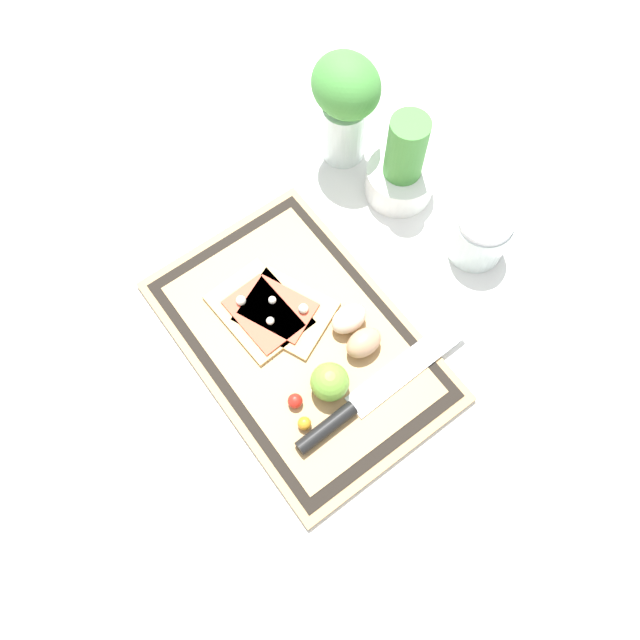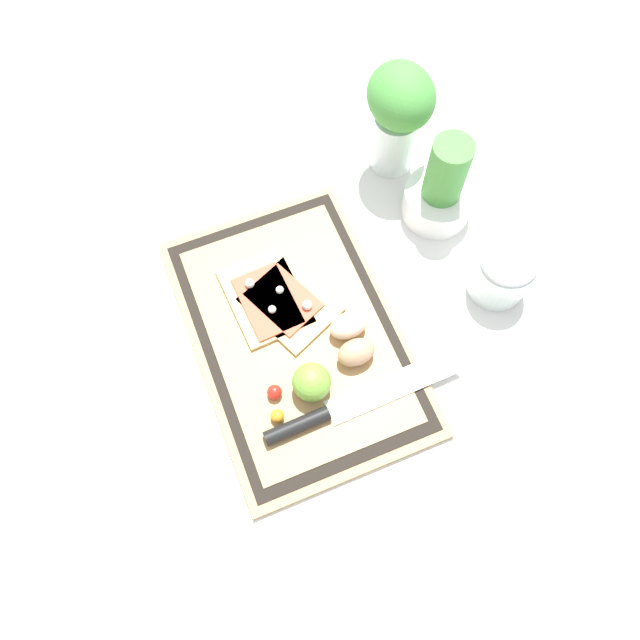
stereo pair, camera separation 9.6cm
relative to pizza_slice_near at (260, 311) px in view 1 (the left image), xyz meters
The scene contains 13 objects.
ground_plane 0.08m from the pizza_slice_near, 18.71° to the left, with size 6.00×6.00×0.00m, color silver.
cutting_board 0.08m from the pizza_slice_near, 18.71° to the left, with size 0.47×0.31×0.02m.
pizza_slice_near is the anchor object (origin of this frame).
pizza_slice_far 0.04m from the pizza_slice_near, 54.08° to the left, with size 0.17×0.16×0.02m.
knife 0.21m from the pizza_slice_near, ahead, with size 0.05×0.31×0.02m.
egg_brown 0.17m from the pizza_slice_near, 33.13° to the left, with size 0.04×0.06×0.04m, color tan.
egg_pink 0.14m from the pizza_slice_near, 45.14° to the left, with size 0.04×0.06×0.04m, color beige.
lime 0.17m from the pizza_slice_near, ahead, with size 0.06×0.06×0.06m, color #70A838.
cherry_tomato_red 0.16m from the pizza_slice_near, 14.99° to the right, with size 0.02×0.02×0.02m, color red.
cherry_tomato_yellow 0.19m from the pizza_slice_near, 14.81° to the right, with size 0.02×0.02×0.02m, color orange.
herb_pot 0.34m from the pizza_slice_near, 99.46° to the left, with size 0.12×0.12×0.17m.
sauce_jar 0.37m from the pizza_slice_near, 72.70° to the left, with size 0.09×0.09×0.09m.
herb_glass 0.37m from the pizza_slice_near, 120.56° to the left, with size 0.12×0.11×0.21m.
Camera 1 is at (0.30, -0.19, 0.91)m, focal length 35.00 mm.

